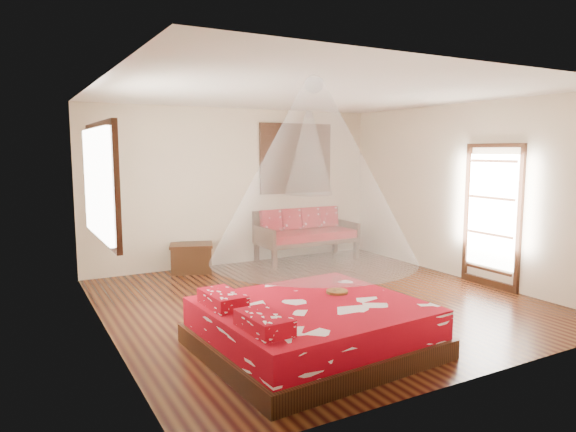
% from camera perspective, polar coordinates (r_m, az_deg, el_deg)
% --- Properties ---
extents(room, '(5.54, 5.54, 2.84)m').
position_cam_1_polar(room, '(6.91, 3.33, 1.82)').
color(room, black).
rests_on(room, ground).
extents(bed, '(2.30, 2.11, 0.65)m').
position_cam_1_polar(bed, '(5.41, 2.55, -12.23)').
color(bed, black).
rests_on(bed, floor).
extents(daybed, '(1.87, 0.83, 0.96)m').
position_cam_1_polar(daybed, '(9.67, 1.87, -1.82)').
color(daybed, black).
rests_on(daybed, floor).
extents(storage_chest, '(0.84, 0.72, 0.49)m').
position_cam_1_polar(storage_chest, '(8.88, -10.67, -4.58)').
color(storage_chest, black).
rests_on(storage_chest, floor).
extents(shutter_panel, '(1.52, 0.06, 1.32)m').
position_cam_1_polar(shutter_panel, '(9.83, 0.91, 6.40)').
color(shutter_panel, black).
rests_on(shutter_panel, wall_back).
extents(window_left, '(0.10, 1.74, 1.34)m').
position_cam_1_polar(window_left, '(6.10, -19.85, 3.49)').
color(window_left, black).
rests_on(window_left, wall_left).
extents(glazed_door, '(0.08, 1.02, 2.16)m').
position_cam_1_polar(glazed_door, '(8.30, 21.70, -0.05)').
color(glazed_door, black).
rests_on(glazed_door, floor).
extents(wine_tray, '(0.24, 0.24, 0.19)m').
position_cam_1_polar(wine_tray, '(5.72, 5.47, -8.02)').
color(wine_tray, brown).
rests_on(wine_tray, bed).
extents(mosquito_net_main, '(2.10, 2.10, 1.80)m').
position_cam_1_polar(mosquito_net_main, '(5.11, 2.84, 4.94)').
color(mosquito_net_main, white).
rests_on(mosquito_net_main, ceiling).
extents(mosquito_net_daybed, '(0.89, 0.89, 1.50)m').
position_cam_1_polar(mosquito_net_daybed, '(9.43, 2.33, 6.97)').
color(mosquito_net_daybed, white).
rests_on(mosquito_net_daybed, ceiling).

